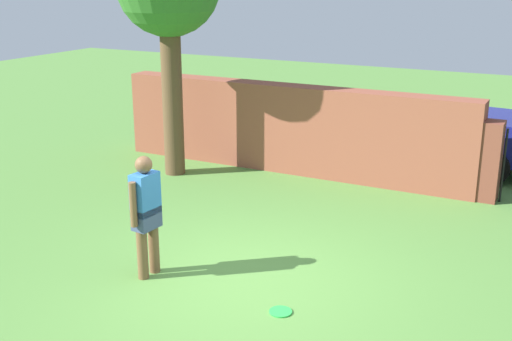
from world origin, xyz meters
The scene contains 4 objects.
ground_plane centered at (0.00, 0.00, 0.00)m, with size 40.00×40.00×0.00m, color #568C3D.
brick_wall centered at (-1.50, 4.71, 0.86)m, with size 7.27×0.50×1.73m, color brown.
person centered at (-1.20, -0.38, 0.90)m, with size 0.25×0.54×1.62m.
frisbee_green centered at (0.75, -0.48, 0.01)m, with size 0.27×0.27×0.02m, color green.
Camera 1 is at (3.57, -6.55, 3.80)m, focal length 45.12 mm.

